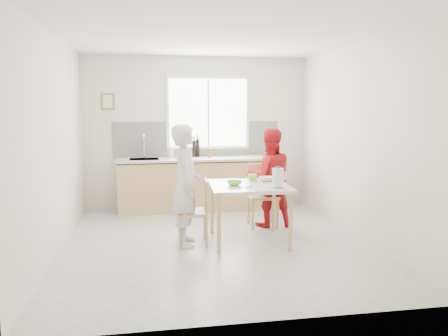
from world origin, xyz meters
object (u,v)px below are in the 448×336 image
object	(u,v)px
person_red	(269,178)
person_white	(186,185)
wine_bottle_b	(194,149)
chair_left	(197,209)
dining_table	(249,190)
bowl_green	(235,183)
wine_bottle_a	(198,148)
bowl_white	(267,179)
chair_far	(262,192)
milk_jug	(278,177)

from	to	relation	value
person_red	person_white	bearing A→B (deg)	31.24
wine_bottle_b	chair_left	bearing A→B (deg)	-94.68
wine_bottle_b	dining_table	bearing A→B (deg)	-76.56
bowl_green	wine_bottle_b	world-z (taller)	wine_bottle_b
chair_left	wine_bottle_b	distance (m)	2.19
dining_table	wine_bottle_a	world-z (taller)	wine_bottle_a
dining_table	bowl_green	size ratio (longest dim) A/B	5.48
dining_table	bowl_white	distance (m)	0.41
chair_far	wine_bottle_b	size ratio (longest dim) A/B	3.13
chair_far	dining_table	bearing A→B (deg)	-113.09
person_red	milk_jug	distance (m)	1.08
chair_far	person_red	distance (m)	0.25
person_red	chair_left	bearing A→B (deg)	34.39
chair_far	bowl_green	bearing A→B (deg)	-122.27
person_red	wine_bottle_b	world-z (taller)	person_red
person_red	milk_jug	world-z (taller)	person_red
chair_left	person_red	size ratio (longest dim) A/B	0.58
dining_table	milk_jug	distance (m)	0.48
person_white	milk_jug	distance (m)	1.20
dining_table	bowl_white	world-z (taller)	bowl_white
chair_left	wine_bottle_b	xyz separation A→B (m)	(0.17, 2.11, 0.59)
chair_far	wine_bottle_a	bearing A→B (deg)	123.68
bowl_green	wine_bottle_a	xyz separation A→B (m)	(-0.24, 2.23, 0.26)
bowl_green	milk_jug	xyz separation A→B (m)	(0.51, -0.25, 0.11)
person_white	wine_bottle_a	world-z (taller)	person_white
person_red	wine_bottle_b	distance (m)	1.74
milk_jug	wine_bottle_b	xyz separation A→B (m)	(-0.82, 2.43, 0.15)
chair_left	person_white	distance (m)	0.35
bowl_green	bowl_white	size ratio (longest dim) A/B	0.86
dining_table	person_white	xyz separation A→B (m)	(-0.83, 0.04, 0.09)
person_white	chair_left	bearing A→B (deg)	-90.00
wine_bottle_a	person_red	bearing A→B (deg)	-56.86
dining_table	bowl_green	bearing A→B (deg)	-168.67
person_red	bowl_green	world-z (taller)	person_red
chair_left	bowl_white	world-z (taller)	chair_left
person_white	bowl_green	bearing A→B (deg)	-94.53
dining_table	person_white	bearing A→B (deg)	177.30
dining_table	bowl_green	distance (m)	0.23
bowl_white	chair_far	bearing A→B (deg)	82.29
bowl_green	bowl_white	xyz separation A→B (m)	(0.51, 0.28, -0.00)
person_red	bowl_white	distance (m)	0.56
person_white	wine_bottle_b	xyz separation A→B (m)	(0.32, 2.10, 0.28)
person_red	milk_jug	xyz separation A→B (m)	(-0.18, -1.05, 0.18)
milk_jug	person_red	bearing A→B (deg)	82.95
dining_table	wine_bottle_a	xyz separation A→B (m)	(-0.44, 2.19, 0.37)
bowl_green	bowl_white	bearing A→B (deg)	28.26
chair_left	milk_jug	world-z (taller)	milk_jug
bowl_white	wine_bottle_a	distance (m)	2.11
bowl_green	wine_bottle_a	size ratio (longest dim) A/B	0.61
bowl_white	wine_bottle_b	world-z (taller)	wine_bottle_b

